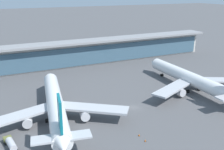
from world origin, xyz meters
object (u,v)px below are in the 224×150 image
at_px(safety_cone_bravo, 67,146).
at_px(airliner_left_stand, 55,105).
at_px(safety_cone_charlie, 139,135).
at_px(service_truck_under_wing_red, 220,83).
at_px(safety_cone_delta, 53,150).
at_px(service_truck_near_nose_olive, 10,143).
at_px(airliner_centre_stand, 192,79).
at_px(safety_cone_echo, 145,140).

bearing_deg(safety_cone_bravo, airliner_left_stand, 83.64).
bearing_deg(safety_cone_charlie, service_truck_under_wing_red, 20.60).
xyz_separation_m(airliner_left_stand, safety_cone_delta, (-6.36, -19.71, -5.26)).
relative_size(service_truck_near_nose_olive, safety_cone_delta, 12.58).
xyz_separation_m(service_truck_near_nose_olive, safety_cone_delta, (10.75, -7.06, -1.39)).
bearing_deg(airliner_left_stand, safety_cone_bravo, -96.36).
bearing_deg(safety_cone_delta, service_truck_under_wing_red, 12.19).
distance_m(airliner_centre_stand, service_truck_near_nose_olive, 82.04).
distance_m(safety_cone_delta, safety_cone_echo, 27.93).
height_order(airliner_left_stand, service_truck_near_nose_olive, airliner_left_stand).
bearing_deg(service_truck_near_nose_olive, airliner_centre_stand, 9.52).
xyz_separation_m(airliner_centre_stand, service_truck_near_nose_olive, (-80.82, -13.56, -3.87)).
height_order(service_truck_near_nose_olive, safety_cone_bravo, service_truck_near_nose_olive).
bearing_deg(service_truck_under_wing_red, service_truck_near_nose_olive, -173.19).
distance_m(service_truck_near_nose_olive, safety_cone_bravo, 16.45).
relative_size(safety_cone_bravo, safety_cone_echo, 1.00).
distance_m(airliner_left_stand, safety_cone_charlie, 31.63).
bearing_deg(safety_cone_echo, service_truck_near_nose_olive, 159.10).
bearing_deg(safety_cone_delta, safety_cone_bravo, 4.45).
bearing_deg(service_truck_near_nose_olive, airliner_left_stand, 36.49).
height_order(service_truck_under_wing_red, safety_cone_bravo, service_truck_under_wing_red).
distance_m(service_truck_near_nose_olive, safety_cone_delta, 12.94).
bearing_deg(airliner_centre_stand, safety_cone_charlie, -150.57).
bearing_deg(airliner_centre_stand, safety_cone_bravo, -162.88).
relative_size(safety_cone_charlie, safety_cone_echo, 1.00).
xyz_separation_m(service_truck_under_wing_red, safety_cone_echo, (-59.55, -26.02, -1.39)).
height_order(airliner_centre_stand, safety_cone_bravo, airliner_centre_stand).
distance_m(airliner_left_stand, service_truck_near_nose_olive, 21.63).
relative_size(airliner_centre_stand, safety_cone_echo, 95.01).
bearing_deg(safety_cone_echo, safety_cone_charlie, 89.46).
bearing_deg(service_truck_under_wing_red, safety_cone_charlie, -159.40).
bearing_deg(safety_cone_echo, airliner_left_stand, 127.27).
relative_size(service_truck_under_wing_red, safety_cone_charlie, 12.42).
bearing_deg(safety_cone_bravo, safety_cone_delta, -175.55).
bearing_deg(airliner_centre_stand, safety_cone_delta, -163.61).
bearing_deg(safety_cone_echo, airliner_centre_stand, 32.95).
bearing_deg(airliner_left_stand, airliner_centre_stand, 0.81).
xyz_separation_m(safety_cone_bravo, safety_cone_charlie, (22.78, -4.02, 0.00)).
height_order(safety_cone_bravo, safety_cone_delta, same).
relative_size(service_truck_near_nose_olive, safety_cone_echo, 12.58).
bearing_deg(airliner_centre_stand, airliner_left_stand, -179.19).
xyz_separation_m(service_truck_under_wing_red, safety_cone_bravo, (-82.30, -18.35, -1.39)).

